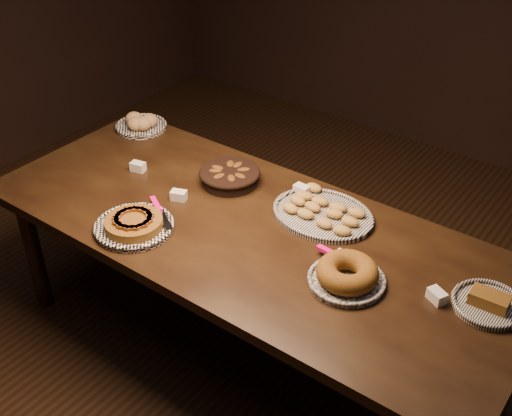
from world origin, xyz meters
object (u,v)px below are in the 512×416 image
Objects in this scene: buffet_table at (248,240)px; apple_tart_plate at (134,225)px; madeleine_platter at (322,213)px; bundt_cake_plate at (347,275)px.

buffet_table is 0.49m from apple_tart_plate.
apple_tart_plate reaches higher than madeleine_platter.
apple_tart_plate is 0.81m from madeleine_platter.
bundt_cake_plate reaches higher than madeleine_platter.
madeleine_platter is 1.33× the size of bundt_cake_plate.
apple_tart_plate is 0.93m from bundt_cake_plate.
bundt_cake_plate is at bearing -61.71° from madeleine_platter.
bundt_cake_plate is (0.52, -0.07, 0.11)m from buffet_table.
apple_tart_plate is 1.08× the size of bundt_cake_plate.
apple_tart_plate reaches higher than buffet_table.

